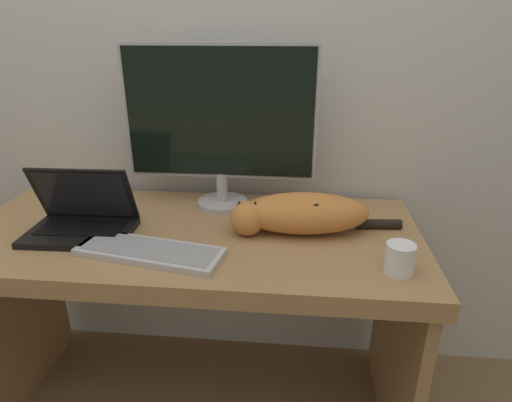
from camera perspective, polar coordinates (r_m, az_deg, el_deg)
The scene contains 7 objects.
wall_back at distance 1.66m, azimuth -6.52°, elevation 19.54°, with size 6.40×0.06×2.60m.
desk at distance 1.50m, azimuth -8.39°, elevation -9.31°, with size 1.49×0.66×0.76m.
monitor at distance 1.50m, azimuth -4.83°, elevation 10.54°, with size 0.67×0.18×0.57m.
laptop at distance 1.48m, azimuth -22.25°, elevation -2.39°, with size 0.33×0.22×0.22m.
external_keyboard at distance 1.29m, azimuth -13.96°, elevation -6.55°, with size 0.45×0.22×0.02m.
cat at distance 1.37m, azimuth 5.74°, elevation -1.58°, with size 0.56×0.19×0.13m.
coffee_mug at distance 1.22m, azimuth 18.61°, elevation -7.30°, with size 0.08×0.08×0.09m.
Camera 1 is at (0.34, -0.90, 1.38)m, focal length 30.00 mm.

